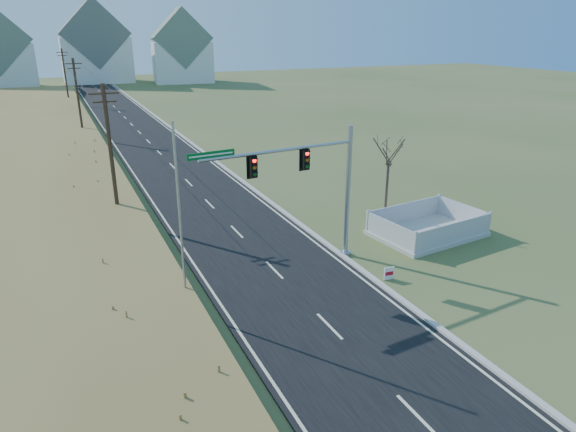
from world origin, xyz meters
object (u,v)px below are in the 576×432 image
(flagpole, at_px, (182,243))
(open_sign, at_px, (389,273))
(fence_enclosure, at_px, (427,231))
(traffic_signal_mast, at_px, (319,183))
(bare_tree, at_px, (389,149))

(flagpole, bearing_deg, open_sign, -6.26)
(open_sign, bearing_deg, fence_enclosure, 40.01)
(traffic_signal_mast, distance_m, bare_tree, 8.25)
(open_sign, relative_size, flagpole, 0.08)
(traffic_signal_mast, height_order, bare_tree, traffic_signal_mast)
(fence_enclosure, height_order, open_sign, fence_enclosure)
(flagpole, relative_size, bare_tree, 1.46)
(traffic_signal_mast, distance_m, flagpole, 8.31)
(traffic_signal_mast, xyz_separation_m, open_sign, (2.31, -3.43, -4.15))
(fence_enclosure, height_order, bare_tree, bare_tree)
(fence_enclosure, relative_size, flagpole, 0.80)
(traffic_signal_mast, bearing_deg, flagpole, -168.88)
(flagpole, height_order, bare_tree, flagpole)
(traffic_signal_mast, bearing_deg, fence_enclosure, -0.84)
(fence_enclosure, distance_m, bare_tree, 5.70)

